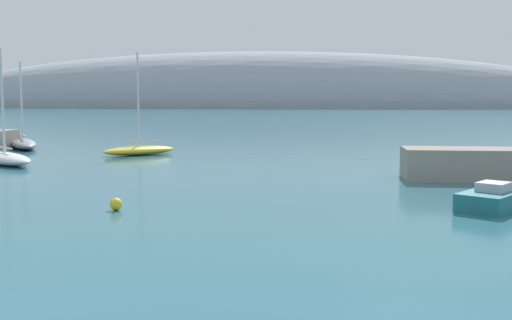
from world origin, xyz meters
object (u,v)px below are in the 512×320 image
object	(u,v)px
sailboat_white_near_shore	(5,157)
sailboat_yellow_outer_mooring	(139,149)
sailboat_grey_mid_mooring	(23,143)
mooring_buoy_yellow	(116,204)
motorboat_teal_foreground	(500,197)

from	to	relation	value
sailboat_white_near_shore	sailboat_yellow_outer_mooring	xyz separation A→B (m)	(7.53, 7.94, -0.03)
sailboat_grey_mid_mooring	mooring_buoy_yellow	world-z (taller)	sailboat_grey_mid_mooring
mooring_buoy_yellow	sailboat_yellow_outer_mooring	bearing A→B (deg)	105.67
sailboat_white_near_shore	motorboat_teal_foreground	world-z (taller)	sailboat_white_near_shore
sailboat_white_near_shore	sailboat_yellow_outer_mooring	world-z (taller)	sailboat_yellow_outer_mooring
sailboat_white_near_shore	mooring_buoy_yellow	size ratio (longest dim) A/B	15.23
sailboat_yellow_outer_mooring	mooring_buoy_yellow	bearing A→B (deg)	64.40
motorboat_teal_foreground	mooring_buoy_yellow	size ratio (longest dim) A/B	10.26
sailboat_white_near_shore	mooring_buoy_yellow	bearing A→B (deg)	-9.25
sailboat_white_near_shore	mooring_buoy_yellow	xyz separation A→B (m)	(14.27, -16.09, -0.23)
sailboat_white_near_shore	motorboat_teal_foreground	distance (m)	33.85
sailboat_yellow_outer_mooring	motorboat_teal_foreground	size ratio (longest dim) A/B	1.52
mooring_buoy_yellow	motorboat_teal_foreground	bearing A→B (deg)	10.09
sailboat_white_near_shore	sailboat_yellow_outer_mooring	distance (m)	10.95
sailboat_grey_mid_mooring	sailboat_yellow_outer_mooring	xyz separation A→B (m)	(12.89, -4.79, -0.03)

